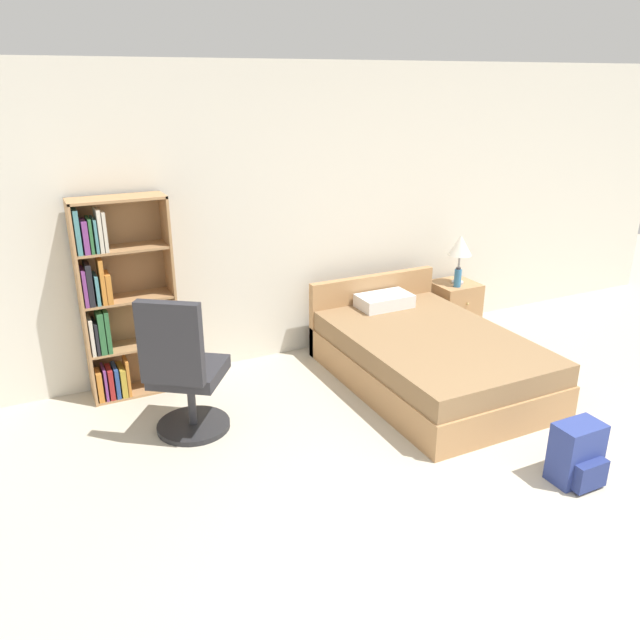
% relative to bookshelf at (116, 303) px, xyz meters
% --- Properties ---
extents(ground_plane, '(14.00, 14.00, 0.00)m').
position_rel_bookshelf_xyz_m(ground_plane, '(1.78, -3.02, -0.80)').
color(ground_plane, '#BCB29E').
extents(wall_back, '(9.00, 0.06, 2.60)m').
position_rel_bookshelf_xyz_m(wall_back, '(1.78, 0.21, 0.50)').
color(wall_back, silver).
rests_on(wall_back, ground_plane).
extents(bookshelf, '(0.72, 0.29, 1.62)m').
position_rel_bookshelf_xyz_m(bookshelf, '(0.00, 0.00, 0.00)').
color(bookshelf, '#AD7F51').
rests_on(bookshelf, ground_plane).
extents(bed, '(1.31, 2.00, 0.71)m').
position_rel_bookshelf_xyz_m(bed, '(2.35, -0.92, -0.56)').
color(bed, '#AD7F51').
rests_on(bed, ground_plane).
extents(office_chair, '(0.70, 0.72, 1.10)m').
position_rel_bookshelf_xyz_m(office_chair, '(0.29, -0.88, -0.31)').
color(office_chair, '#232326').
rests_on(office_chair, ground_plane).
extents(nightstand, '(0.43, 0.44, 0.52)m').
position_rel_bookshelf_xyz_m(nightstand, '(3.29, -0.08, -0.54)').
color(nightstand, '#AD7F51').
rests_on(nightstand, ground_plane).
extents(table_lamp, '(0.23, 0.23, 0.49)m').
position_rel_bookshelf_xyz_m(table_lamp, '(3.30, -0.10, 0.10)').
color(table_lamp, '#B2B2B7').
rests_on(table_lamp, nightstand).
extents(water_bottle, '(0.07, 0.07, 0.20)m').
position_rel_bookshelf_xyz_m(water_bottle, '(3.23, -0.18, -0.19)').
color(water_bottle, teal).
rests_on(water_bottle, nightstand).
extents(backpack_blue, '(0.31, 0.27, 0.41)m').
position_rel_bookshelf_xyz_m(backpack_blue, '(2.39, -2.54, -0.60)').
color(backpack_blue, navy).
rests_on(backpack_blue, ground_plane).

